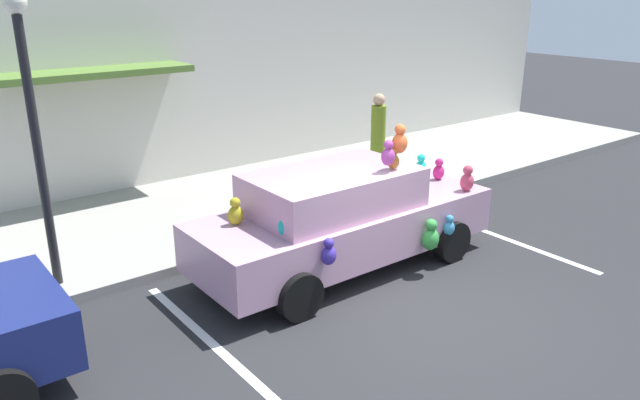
# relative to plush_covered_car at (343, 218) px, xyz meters

# --- Properties ---
(ground_plane) EXTENTS (60.00, 60.00, 0.00)m
(ground_plane) POSITION_rel_plush_covered_car_xyz_m (-0.08, -1.72, -0.80)
(ground_plane) COLOR #262628
(sidewalk) EXTENTS (24.00, 4.00, 0.15)m
(sidewalk) POSITION_rel_plush_covered_car_xyz_m (-0.08, 3.28, -0.73)
(sidewalk) COLOR gray
(sidewalk) RESTS_ON ground
(storefront_building) EXTENTS (24.00, 1.25, 6.40)m
(storefront_building) POSITION_rel_plush_covered_car_xyz_m (-0.10, 5.42, 2.39)
(storefront_building) COLOR beige
(storefront_building) RESTS_ON ground
(parking_stripe_front) EXTENTS (0.12, 3.60, 0.01)m
(parking_stripe_front) POSITION_rel_plush_covered_car_xyz_m (2.88, -0.72, -0.80)
(parking_stripe_front) COLOR silver
(parking_stripe_front) RESTS_ON ground
(parking_stripe_rear) EXTENTS (0.12, 3.60, 0.01)m
(parking_stripe_rear) POSITION_rel_plush_covered_car_xyz_m (-2.56, -0.72, -0.80)
(parking_stripe_rear) COLOR silver
(parking_stripe_rear) RESTS_ON ground
(plush_covered_car) EXTENTS (4.65, 2.00, 2.19)m
(plush_covered_car) POSITION_rel_plush_covered_car_xyz_m (0.00, 0.00, 0.00)
(plush_covered_car) COLOR #BC8DA8
(plush_covered_car) RESTS_ON ground
(teddy_bear_on_sidewalk) EXTENTS (0.37, 0.31, 0.71)m
(teddy_bear_on_sidewalk) POSITION_rel_plush_covered_car_xyz_m (2.05, 1.78, -0.32)
(teddy_bear_on_sidewalk) COLOR beige
(teddy_bear_on_sidewalk) RESTS_ON sidewalk
(street_lamp_post) EXTENTS (0.28, 0.28, 3.83)m
(street_lamp_post) POSITION_rel_plush_covered_car_xyz_m (-3.60, 1.78, 1.70)
(street_lamp_post) COLOR black
(street_lamp_post) RESTS_ON sidewalk
(pedestrian_near_shopfront) EXTENTS (0.31, 0.31, 1.80)m
(pedestrian_near_shopfront) POSITION_rel_plush_covered_car_xyz_m (3.18, 2.68, 0.21)
(pedestrian_near_shopfront) COLOR olive
(pedestrian_near_shopfront) RESTS_ON sidewalk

